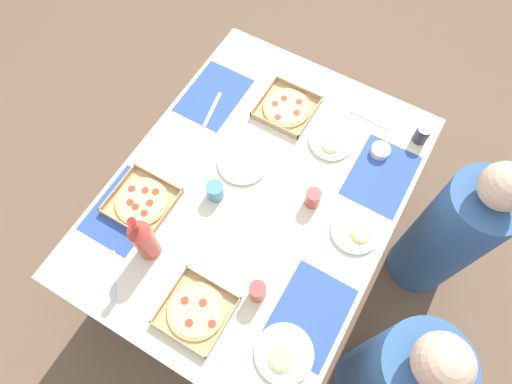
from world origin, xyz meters
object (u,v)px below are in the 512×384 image
at_px(plate_far_right, 356,232).
at_px(cup_clear_left, 258,291).
at_px(cup_spare, 313,198).
at_px(diner_left_seat, 449,235).
at_px(cup_clear_right, 215,191).
at_px(plate_far_left, 243,163).
at_px(condiment_bowl, 380,151).
at_px(cup_red, 422,134).
at_px(diner_right_seat, 393,374).
at_px(soda_bottle, 144,239).
at_px(pizza_box_corner_right, 142,202).
at_px(plate_near_right, 284,354).
at_px(plate_middle, 331,143).
at_px(pizza_box_edge_far, 196,311).
at_px(pizza_box_corner_left, 287,108).

distance_m(plate_far_right, cup_clear_left, 0.49).
xyz_separation_m(cup_spare, diner_left_seat, (-0.28, 0.62, -0.27)).
bearing_deg(cup_clear_right, cup_clear_left, 52.73).
bearing_deg(plate_far_left, condiment_bowl, 125.29).
xyz_separation_m(cup_red, diner_right_seat, (0.98, 0.33, -0.25)).
bearing_deg(cup_red, cup_spare, -27.97).
bearing_deg(cup_clear_left, condiment_bowl, 169.25).
bearing_deg(condiment_bowl, soda_bottle, -35.00).
bearing_deg(cup_clear_right, cup_red, 137.16).
bearing_deg(condiment_bowl, pizza_box_corner_right, -46.60).
xyz_separation_m(plate_near_right, cup_red, (-1.16, 0.09, 0.04)).
bearing_deg(diner_left_seat, plate_middle, -92.90).
bearing_deg(pizza_box_edge_far, plate_far_right, 146.77).
bearing_deg(pizza_box_corner_right, pizza_box_corner_left, 157.76).
height_order(plate_far_right, condiment_bowl, condiment_bowl).
xyz_separation_m(pizza_box_edge_far, plate_near_right, (-0.03, 0.37, -0.00)).
bearing_deg(plate_far_left, cup_spare, 87.51).
bearing_deg(cup_spare, pizza_box_corner_right, -59.81).
bearing_deg(plate_far_left, cup_clear_left, 36.29).
xyz_separation_m(plate_near_right, plate_middle, (-0.92, -0.25, 0.00)).
bearing_deg(cup_clear_right, plate_near_right, 53.01).
bearing_deg(pizza_box_corner_left, soda_bottle, -9.33).
bearing_deg(pizza_box_corner_left, plate_far_left, -4.41).
bearing_deg(condiment_bowl, plate_far_left, -54.71).
relative_size(plate_far_right, soda_bottle, 0.63).
distance_m(pizza_box_edge_far, cup_clear_right, 0.51).
xyz_separation_m(soda_bottle, cup_red, (-1.07, 0.77, -0.09)).
distance_m(pizza_box_edge_far, pizza_box_corner_left, 1.04).
distance_m(condiment_bowl, diner_right_seat, 0.96).
bearing_deg(pizza_box_corner_right, plate_middle, 139.71).
xyz_separation_m(pizza_box_corner_right, cup_red, (-0.91, 0.93, 0.03)).
bearing_deg(cup_red, cup_clear_right, -42.84).
bearing_deg(diner_left_seat, condiment_bowl, -102.76).
relative_size(pizza_box_corner_right, plate_near_right, 1.17).
xyz_separation_m(plate_far_right, cup_red, (-0.58, 0.06, 0.04)).
xyz_separation_m(pizza_box_edge_far, condiment_bowl, (-1.03, 0.33, 0.01)).
xyz_separation_m(plate_far_left, soda_bottle, (0.55, -0.12, 0.12)).
bearing_deg(pizza_box_corner_right, plate_far_right, 111.41).
distance_m(pizza_box_corner_left, cup_clear_left, 0.91).
distance_m(soda_bottle, cup_clear_left, 0.49).
bearing_deg(cup_clear_right, pizza_box_edge_far, 23.72).
bearing_deg(cup_red, plate_far_right, -6.38).
xyz_separation_m(pizza_box_corner_right, cup_clear_right, (-0.19, 0.26, 0.03)).
bearing_deg(pizza_box_edge_far, soda_bottle, -110.83).
bearing_deg(cup_clear_left, pizza_box_edge_far, -44.20).
bearing_deg(plate_near_right, cup_spare, -162.53).
bearing_deg(diner_left_seat, pizza_box_corner_left, -96.38).
height_order(pizza_box_edge_far, soda_bottle, soda_bottle).
height_order(plate_near_right, soda_bottle, soda_bottle).
distance_m(plate_near_right, cup_clear_left, 0.25).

